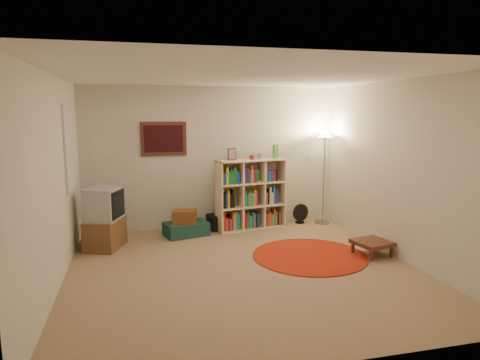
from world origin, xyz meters
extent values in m
cube|color=#907454|center=(0.00, 0.00, -0.01)|extent=(4.50, 4.50, 0.02)
cube|color=white|center=(0.00, 0.00, 2.51)|extent=(4.50, 4.50, 0.02)
cube|color=beige|center=(0.00, 2.26, 1.25)|extent=(4.50, 0.02, 2.50)
cube|color=beige|center=(0.00, -2.26, 1.25)|extent=(4.50, 0.02, 2.50)
cube|color=beige|center=(-2.26, 0.00, 1.25)|extent=(0.02, 4.50, 2.50)
cube|color=beige|center=(2.26, 0.00, 1.25)|extent=(0.02, 4.50, 2.50)
cube|color=#452118|center=(-0.85, 2.23, 1.60)|extent=(0.78, 0.04, 0.58)
cube|color=#3A0B10|center=(-0.85, 2.21, 1.60)|extent=(0.66, 0.01, 0.46)
cube|color=white|center=(-2.23, 1.30, 1.55)|extent=(0.03, 1.00, 1.20)
cube|color=beige|center=(1.85, 2.24, 1.20)|extent=(0.08, 0.01, 0.12)
cube|color=#FFDBAA|center=(0.63, 1.94, 0.01)|extent=(1.28, 0.56, 0.03)
cube|color=#FFDBAA|center=(0.63, 1.94, 1.22)|extent=(1.28, 0.56, 0.03)
cube|color=#FFDBAA|center=(0.03, 1.83, 0.62)|extent=(0.09, 0.35, 1.23)
cube|color=#FFDBAA|center=(1.22, 2.04, 0.62)|extent=(0.09, 0.35, 1.23)
cube|color=#FFDBAA|center=(0.60, 2.10, 0.62)|extent=(1.22, 0.23, 1.23)
cube|color=#FFDBAA|center=(0.42, 1.90, 0.62)|extent=(0.08, 0.33, 1.18)
cube|color=#FFDBAA|center=(0.83, 1.97, 0.62)|extent=(0.08, 0.33, 1.18)
cube|color=#FFDBAA|center=(0.63, 1.94, 0.41)|extent=(1.22, 0.53, 0.03)
cube|color=#FFDBAA|center=(0.63, 1.94, 0.82)|extent=(1.22, 0.53, 0.03)
cube|color=orange|center=(0.07, 1.81, 0.16)|extent=(0.06, 0.15, 0.27)
cube|color=red|center=(0.11, 1.81, 0.19)|extent=(0.06, 0.14, 0.32)
cube|color=#D4511A|center=(0.14, 1.82, 0.14)|extent=(0.06, 0.15, 0.21)
cube|color=#441A6A|center=(0.18, 1.83, 0.14)|extent=(0.06, 0.14, 0.21)
cube|color=#D4511A|center=(0.22, 1.83, 0.13)|extent=(0.05, 0.14, 0.20)
cube|color=red|center=(0.25, 1.84, 0.16)|extent=(0.05, 0.14, 0.26)
cube|color=orange|center=(0.28, 1.84, 0.18)|extent=(0.06, 0.14, 0.31)
cube|color=teal|center=(0.32, 1.85, 0.19)|extent=(0.06, 0.15, 0.32)
cube|color=teal|center=(0.36, 1.86, 0.18)|extent=(0.06, 0.15, 0.29)
cube|color=#441A6A|center=(0.07, 1.81, 0.53)|extent=(0.06, 0.15, 0.20)
cube|color=black|center=(0.11, 1.81, 0.54)|extent=(0.06, 0.14, 0.22)
cube|color=#1A479F|center=(0.14, 1.82, 0.56)|extent=(0.05, 0.14, 0.26)
cube|color=orange|center=(0.18, 1.82, 0.58)|extent=(0.06, 0.14, 0.30)
cube|color=black|center=(0.22, 1.83, 0.54)|extent=(0.06, 0.15, 0.23)
cube|color=black|center=(0.26, 1.84, 0.58)|extent=(0.06, 0.15, 0.31)
cube|color=#1A8426|center=(0.07, 1.81, 0.95)|extent=(0.06, 0.15, 0.25)
cube|color=#1A479F|center=(0.11, 1.81, 0.93)|extent=(0.07, 0.15, 0.20)
cube|color=orange|center=(0.16, 1.82, 0.98)|extent=(0.06, 0.15, 0.31)
cube|color=#1A8426|center=(0.20, 1.83, 0.94)|extent=(0.06, 0.15, 0.23)
cube|color=#1A479F|center=(0.23, 1.83, 0.97)|extent=(0.05, 0.14, 0.28)
cube|color=#1A8426|center=(0.26, 1.84, 0.95)|extent=(0.05, 0.14, 0.25)
cube|color=#1A8426|center=(0.30, 1.84, 0.98)|extent=(0.06, 0.15, 0.30)
cube|color=#1A479F|center=(0.33, 1.85, 0.95)|extent=(0.05, 0.14, 0.24)
cube|color=#1A479F|center=(0.36, 1.86, 0.93)|extent=(0.06, 0.15, 0.21)
cube|color=red|center=(0.47, 1.87, 0.18)|extent=(0.06, 0.15, 0.30)
cube|color=red|center=(0.51, 1.88, 0.17)|extent=(0.06, 0.15, 0.28)
cube|color=#1A8426|center=(0.55, 1.89, 0.17)|extent=(0.06, 0.15, 0.28)
cube|color=teal|center=(0.59, 1.90, 0.14)|extent=(0.06, 0.15, 0.21)
cube|color=#1A479F|center=(0.63, 1.90, 0.17)|extent=(0.06, 0.15, 0.29)
cube|color=#926E4F|center=(0.67, 1.91, 0.16)|extent=(0.05, 0.14, 0.25)
cube|color=black|center=(0.70, 1.91, 0.17)|extent=(0.05, 0.14, 0.28)
cube|color=#1A479F|center=(0.73, 1.92, 0.15)|extent=(0.06, 0.15, 0.24)
cube|color=#441A6A|center=(0.47, 1.87, 0.53)|extent=(0.05, 0.14, 0.21)
cube|color=teal|center=(0.50, 1.88, 0.56)|extent=(0.05, 0.14, 0.26)
cube|color=#1A8426|center=(0.53, 1.88, 0.53)|extent=(0.05, 0.14, 0.20)
cube|color=#926E4F|center=(0.56, 1.89, 0.55)|extent=(0.05, 0.14, 0.23)
cube|color=teal|center=(0.59, 1.89, 0.56)|extent=(0.05, 0.14, 0.26)
cube|color=teal|center=(0.62, 1.90, 0.53)|extent=(0.07, 0.15, 0.21)
cube|color=orange|center=(0.66, 1.91, 0.57)|extent=(0.05, 0.14, 0.28)
cube|color=#D4511A|center=(0.69, 1.91, 0.57)|extent=(0.05, 0.14, 0.27)
cube|color=#441A6A|center=(0.72, 1.92, 0.54)|extent=(0.05, 0.14, 0.22)
cube|color=teal|center=(0.47, 1.87, 0.93)|extent=(0.05, 0.14, 0.21)
cube|color=#441A6A|center=(0.50, 1.88, 0.97)|extent=(0.06, 0.15, 0.29)
cube|color=#441A6A|center=(0.54, 1.89, 0.97)|extent=(0.06, 0.15, 0.28)
cube|color=#1A8426|center=(0.58, 1.89, 0.94)|extent=(0.06, 0.14, 0.23)
cube|color=orange|center=(0.61, 1.90, 0.98)|extent=(0.05, 0.14, 0.30)
cube|color=red|center=(0.64, 1.90, 0.96)|extent=(0.05, 0.14, 0.27)
cube|color=#441A6A|center=(0.67, 1.91, 0.93)|extent=(0.05, 0.14, 0.21)
cube|color=#1A8426|center=(0.71, 1.92, 0.94)|extent=(0.06, 0.15, 0.23)
cube|color=#441A6A|center=(0.88, 1.94, 0.18)|extent=(0.06, 0.14, 0.30)
cube|color=red|center=(0.91, 1.95, 0.15)|extent=(0.05, 0.14, 0.23)
cube|color=#926E4F|center=(0.94, 1.95, 0.16)|extent=(0.05, 0.14, 0.27)
cube|color=#D4511A|center=(0.97, 1.96, 0.15)|extent=(0.06, 0.15, 0.24)
cube|color=teal|center=(1.02, 1.97, 0.14)|extent=(0.06, 0.15, 0.21)
cube|color=#D4511A|center=(1.06, 1.97, 0.18)|extent=(0.06, 0.14, 0.29)
cube|color=#926E4F|center=(1.09, 1.98, 0.15)|extent=(0.06, 0.14, 0.25)
cube|color=black|center=(1.13, 1.99, 0.13)|extent=(0.06, 0.14, 0.19)
cube|color=#926E4F|center=(1.16, 1.99, 0.14)|extent=(0.05, 0.14, 0.23)
cube|color=#441A6A|center=(0.87, 1.94, 0.53)|extent=(0.05, 0.14, 0.20)
cube|color=#926E4F|center=(0.90, 1.95, 0.53)|extent=(0.05, 0.14, 0.21)
cube|color=black|center=(0.93, 1.95, 0.57)|extent=(0.05, 0.14, 0.28)
cube|color=white|center=(0.97, 1.96, 0.58)|extent=(0.06, 0.14, 0.30)
cube|color=white|center=(1.00, 1.97, 0.53)|extent=(0.06, 0.15, 0.20)
cube|color=teal|center=(1.04, 1.97, 0.59)|extent=(0.05, 0.14, 0.32)
cube|color=#441A6A|center=(1.07, 1.98, 0.54)|extent=(0.05, 0.14, 0.23)
cube|color=#1A479F|center=(1.10, 1.98, 0.56)|extent=(0.05, 0.14, 0.26)
cube|color=teal|center=(0.88, 1.94, 0.98)|extent=(0.07, 0.15, 0.31)
cube|color=#441A6A|center=(0.92, 1.95, 0.97)|extent=(0.05, 0.14, 0.28)
cube|color=teal|center=(0.95, 1.96, 0.93)|extent=(0.05, 0.14, 0.20)
cube|color=#1A479F|center=(0.97, 1.96, 0.93)|extent=(0.05, 0.14, 0.21)
cube|color=#1A479F|center=(1.00, 1.97, 0.93)|extent=(0.05, 0.14, 0.20)
cube|color=red|center=(1.04, 1.97, 0.93)|extent=(0.07, 0.15, 0.21)
cube|color=black|center=(1.08, 1.98, 0.93)|extent=(0.06, 0.14, 0.21)
cube|color=#452118|center=(0.27, 1.89, 1.34)|extent=(0.15, 0.04, 0.21)
cube|color=gray|center=(0.28, 1.88, 1.34)|extent=(0.11, 0.03, 0.17)
cylinder|color=#AC0F1F|center=(0.64, 1.94, 1.27)|extent=(0.08, 0.08, 0.08)
cylinder|color=#9C9B9F|center=(0.78, 1.96, 1.28)|extent=(0.07, 0.07, 0.10)
cylinder|color=#55B345|center=(1.07, 1.98, 1.36)|extent=(0.08, 0.08, 0.25)
cylinder|color=#55B345|center=(1.14, 2.05, 1.36)|extent=(0.08, 0.08, 0.25)
cylinder|color=#9C9B9F|center=(2.01, 1.94, 0.01)|extent=(0.34, 0.34, 0.03)
cylinder|color=#9C9B9F|center=(2.01, 1.94, 0.80)|extent=(0.03, 0.03, 1.55)
cone|color=#9C9B9F|center=(2.01, 1.94, 1.61)|extent=(0.41, 0.41, 0.13)
cylinder|color=#FFD88C|center=(2.01, 1.94, 1.61)|extent=(0.33, 0.33, 0.02)
cylinder|color=black|center=(1.61, 2.07, 0.01)|extent=(0.21, 0.21, 0.03)
cylinder|color=black|center=(1.61, 2.07, 0.09)|extent=(0.04, 0.04, 0.13)
cylinder|color=black|center=(1.62, 2.05, 0.20)|extent=(0.32, 0.16, 0.32)
cube|color=brown|center=(-1.82, 1.39, 0.22)|extent=(0.64, 0.76, 0.45)
cube|color=#AAABAE|center=(-1.82, 1.39, 0.69)|extent=(0.60, 0.65, 0.49)
cube|color=black|center=(-1.61, 1.31, 0.69)|extent=(0.17, 0.44, 0.41)
cube|color=black|center=(-1.60, 1.31, 0.69)|extent=(0.15, 0.39, 0.36)
cube|color=#AAABAE|center=(-1.84, 1.31, 0.05)|extent=(0.33, 0.30, 0.09)
cube|color=#163C36|center=(-0.55, 1.76, 0.11)|extent=(0.78, 0.60, 0.22)
cube|color=brown|center=(-0.58, 1.71, 0.33)|extent=(0.44, 0.35, 0.22)
cube|color=black|center=(0.07, 2.03, 0.13)|extent=(0.43, 0.39, 0.26)
cylinder|color=silver|center=(0.21, 2.22, 0.11)|extent=(0.13, 0.13, 0.22)
cylinder|color=maroon|center=(1.05, 0.29, 0.01)|extent=(1.64, 1.64, 0.01)
cube|color=#452118|center=(1.95, 0.11, 0.19)|extent=(0.56, 0.56, 0.06)
cube|color=#452118|center=(1.80, -0.12, 0.09)|extent=(0.05, 0.05, 0.17)
cube|color=#452118|center=(2.17, -0.04, 0.09)|extent=(0.05, 0.05, 0.17)
cube|color=#452118|center=(1.72, 0.25, 0.09)|extent=(0.05, 0.05, 0.17)
cube|color=#452118|center=(2.09, 0.33, 0.09)|extent=(0.05, 0.05, 0.17)
camera|label=1|loc=(-1.33, -5.21, 2.06)|focal=32.00mm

